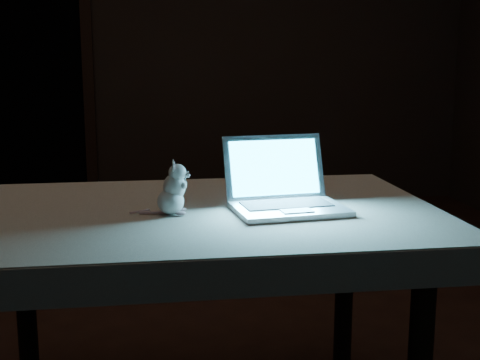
{
  "coord_description": "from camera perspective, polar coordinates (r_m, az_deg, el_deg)",
  "views": [
    {
      "loc": [
        -0.09,
        -2.4,
        1.13
      ],
      "look_at": [
        0.14,
        -0.55,
        0.77
      ],
      "focal_mm": 48.0,
      "sensor_mm": 36.0,
      "label": 1
    }
  ],
  "objects": [
    {
      "name": "laptop",
      "position": [
        1.79,
        4.46,
        0.39
      ],
      "size": [
        0.34,
        0.31,
        0.21
      ],
      "primitive_type": null,
      "rotation": [
        0.0,
        0.0,
        0.14
      ],
      "color": "silver",
      "rests_on": "tablecloth"
    },
    {
      "name": "back_wall",
      "position": [
        4.91,
        -6.19,
        12.87
      ],
      "size": [
        4.5,
        0.04,
        2.6
      ],
      "primitive_type": "cube",
      "color": "black",
      "rests_on": "ground"
    },
    {
      "name": "floor",
      "position": [
        2.65,
        -4.56,
        -14.23
      ],
      "size": [
        5.0,
        5.0,
        0.0
      ],
      "primitive_type": "plane",
      "color": "black",
      "rests_on": "ground"
    },
    {
      "name": "plush_mouse",
      "position": [
        1.77,
        -6.21,
        -0.69
      ],
      "size": [
        0.12,
        0.12,
        0.15
      ],
      "primitive_type": null,
      "rotation": [
        0.0,
        0.0,
        -0.1
      ],
      "color": "silver",
      "rests_on": "tablecloth"
    },
    {
      "name": "table",
      "position": [
        1.95,
        -3.72,
        -12.69
      ],
      "size": [
        1.31,
        0.86,
        0.69
      ],
      "primitive_type": null,
      "rotation": [
        0.0,
        0.0,
        0.02
      ],
      "color": "black",
      "rests_on": "floor"
    },
    {
      "name": "tablecloth",
      "position": [
        1.8,
        -2.8,
        -4.42
      ],
      "size": [
        1.48,
        1.08,
        0.09
      ],
      "primitive_type": null,
      "rotation": [
        0.0,
        0.0,
        -0.12
      ],
      "color": "beige",
      "rests_on": "table"
    },
    {
      "name": "doorway",
      "position": [
        5.0,
        -19.01,
        9.62
      ],
      "size": [
        1.06,
        0.36,
        2.13
      ],
      "primitive_type": null,
      "color": "black",
      "rests_on": "back_wall"
    }
  ]
}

